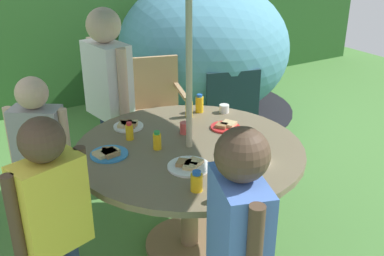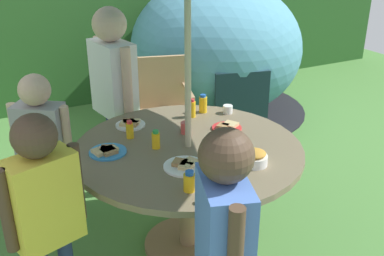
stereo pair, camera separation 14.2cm
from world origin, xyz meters
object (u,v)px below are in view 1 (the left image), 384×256
Objects in this scene: juice_bottle_near_right at (189,109)px; juice_bottle_center_front at (225,192)px; child_in_white_shirt at (108,80)px; cup_far at (185,128)px; dome_tent at (203,47)px; juice_bottle_back_edge at (129,131)px; juice_bottle_front_edge at (157,141)px; child_in_blue_shirt at (238,231)px; snack_bowl at (257,156)px; juice_bottle_near_left at (199,104)px; plate_center_back at (189,166)px; cup_near at (224,109)px; child_in_grey_shirt at (39,141)px; juice_bottle_mid_right at (197,182)px; child_in_yellow_shirt at (52,205)px; plate_mid_left at (109,153)px; garden_table at (189,167)px; plate_far_left at (226,126)px; plate_far_right at (128,125)px; wooden_chair at (153,105)px.

juice_bottle_near_right reaches higher than juice_bottle_center_front.
child_in_white_shirt reaches higher than cup_far.
juice_bottle_back_edge is at bearing -117.25° from dome_tent.
juice_bottle_near_right reaches higher than juice_bottle_front_edge.
snack_bowl is at bearing -26.06° from child_in_blue_shirt.
juice_bottle_near_left is (-1.02, -1.60, 0.07)m from dome_tent.
child_in_white_shirt is at bearing 88.11° from juice_bottle_front_edge.
cup_near is at bearing 42.52° from plate_center_back.
child_in_white_shirt reaches higher than cup_near.
dome_tent is 3.34m from child_in_blue_shirt.
cup_near is at bearing 26.39° from child_in_grey_shirt.
juice_bottle_near_left reaches higher than juice_bottle_mid_right.
child_in_yellow_shirt reaches higher than plate_mid_left.
child_in_white_shirt is 0.72m from child_in_grey_shirt.
child_in_grey_shirt is (-0.59, -0.37, -0.18)m from child_in_white_shirt.
garden_table is 18.37× the size of cup_far.
plate_far_left is at bearing 18.27° from garden_table.
plate_center_back is 0.80m from juice_bottle_near_left.
child_in_grey_shirt is 10.50× the size of juice_bottle_mid_right.
child_in_blue_shirt is 0.95m from juice_bottle_front_edge.
child_in_blue_shirt is 11.61× the size of juice_bottle_mid_right.
juice_bottle_near_left is at bearing -7.19° from child_in_blue_shirt.
plate_center_back is at bearing -120.32° from juice_bottle_near_right.
juice_bottle_near_left is (-0.00, 0.32, 0.05)m from plate_far_left.
child_in_blue_shirt reaches higher than garden_table.
garden_table is 9.38× the size of snack_bowl.
plate_center_back reaches higher than garden_table.
child_in_yellow_shirt is at bearing -156.10° from cup_near.
child_in_white_shirt is 12.47× the size of juice_bottle_back_edge.
plate_far_right is at bearing 92.88° from juice_bottle_center_front.
dome_tent is 1.78× the size of child_in_white_shirt.
child_in_blue_shirt reaches higher than juice_bottle_mid_right.
juice_bottle_mid_right is 1.03m from cup_near.
plate_center_back is 1.79× the size of juice_bottle_near_right.
plate_far_right and plate_far_left have the same top height.
child_in_white_shirt is 1.47m from juice_bottle_center_front.
wooden_chair is 1.59m from snack_bowl.
snack_bowl is at bearing -98.37° from juice_bottle_near_left.
snack_bowl is 0.80m from juice_bottle_near_left.
dome_tent reaches higher than juice_bottle_mid_right.
garden_table is at bearing -144.82° from cup_near.
dome_tent is at bearing 70.91° from child_in_grey_shirt.
juice_bottle_near_left reaches higher than plate_far_right.
dome_tent reaches higher than child_in_yellow_shirt.
child_in_blue_shirt reaches higher than child_in_yellow_shirt.
wooden_chair is 0.96m from plate_far_right.
plate_far_left is (0.46, 0.33, 0.00)m from plate_center_back.
juice_bottle_near_left is 1.15× the size of juice_bottle_front_edge.
plate_mid_left is 2.00× the size of juice_bottle_mid_right.
dome_tent is 1.89m from child_in_white_shirt.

